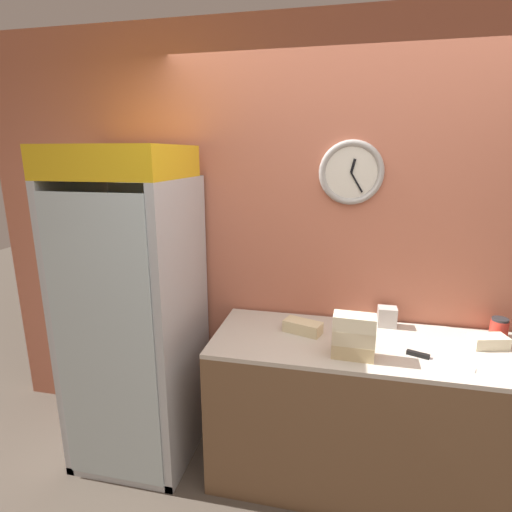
# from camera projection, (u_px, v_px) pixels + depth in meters

# --- Properties ---
(wall_back) EXTENTS (5.20, 0.10, 2.70)m
(wall_back) POSITION_uv_depth(u_px,v_px,m) (368.00, 248.00, 2.47)
(wall_back) COLOR #B7664C
(wall_back) RESTS_ON ground_plane
(prep_counter) EXTENTS (1.72, 0.66, 0.89)m
(prep_counter) POSITION_uv_depth(u_px,v_px,m) (360.00, 412.00, 2.34)
(prep_counter) COLOR brown
(prep_counter) RESTS_ON ground_plane
(beverage_cooler) EXTENTS (0.70, 0.71, 1.96)m
(beverage_cooler) POSITION_uv_depth(u_px,v_px,m) (137.00, 294.00, 2.49)
(beverage_cooler) COLOR #B2B7BC
(beverage_cooler) RESTS_ON ground_plane
(sandwich_stack_bottom) EXTENTS (0.22, 0.12, 0.08)m
(sandwich_stack_bottom) POSITION_uv_depth(u_px,v_px,m) (353.00, 350.00, 2.06)
(sandwich_stack_bottom) COLOR tan
(sandwich_stack_bottom) RESTS_ON prep_counter
(sandwich_stack_middle) EXTENTS (0.22, 0.12, 0.08)m
(sandwich_stack_middle) POSITION_uv_depth(u_px,v_px,m) (354.00, 336.00, 2.04)
(sandwich_stack_middle) COLOR beige
(sandwich_stack_middle) RESTS_ON sandwich_stack_bottom
(sandwich_stack_top) EXTENTS (0.22, 0.12, 0.08)m
(sandwich_stack_top) POSITION_uv_depth(u_px,v_px,m) (355.00, 322.00, 2.02)
(sandwich_stack_top) COLOR beige
(sandwich_stack_top) RESTS_ON sandwich_stack_middle
(sandwich_flat_left) EXTENTS (0.24, 0.17, 0.07)m
(sandwich_flat_left) POSITION_uv_depth(u_px,v_px,m) (303.00, 327.00, 2.34)
(sandwich_flat_left) COLOR beige
(sandwich_flat_left) RESTS_ON prep_counter
(sandwich_flat_right) EXTENTS (0.21, 0.14, 0.07)m
(sandwich_flat_right) POSITION_uv_depth(u_px,v_px,m) (488.00, 341.00, 2.17)
(sandwich_flat_right) COLOR beige
(sandwich_flat_right) RESTS_ON prep_counter
(chefs_knife) EXTENTS (0.31, 0.15, 0.02)m
(chefs_knife) POSITION_uv_depth(u_px,v_px,m) (430.00, 358.00, 2.04)
(chefs_knife) COLOR silver
(chefs_knife) RESTS_ON prep_counter
(condiment_jar) EXTENTS (0.10, 0.10, 0.11)m
(condiment_jar) POSITION_uv_depth(u_px,v_px,m) (499.00, 328.00, 2.28)
(condiment_jar) COLOR #B72D23
(condiment_jar) RESTS_ON prep_counter
(napkin_dispenser) EXTENTS (0.11, 0.09, 0.12)m
(napkin_dispenser) POSITION_uv_depth(u_px,v_px,m) (387.00, 317.00, 2.43)
(napkin_dispenser) COLOR #B7B2AD
(napkin_dispenser) RESTS_ON prep_counter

